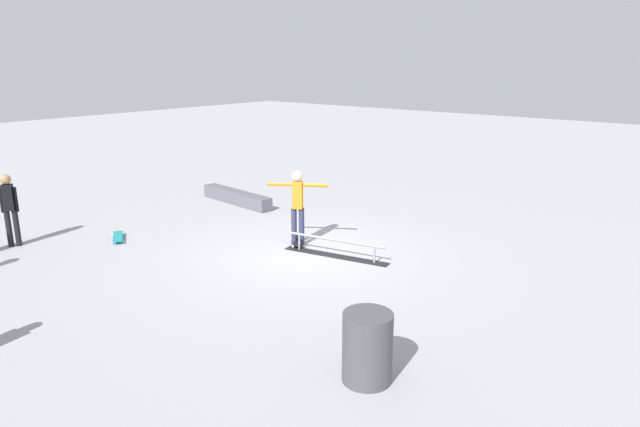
{
  "coord_description": "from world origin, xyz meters",
  "views": [
    {
      "loc": [
        -7.07,
        8.32,
        3.86
      ],
      "look_at": [
        -0.56,
        0.25,
        1.0
      ],
      "focal_mm": 31.84,
      "sensor_mm": 36.0,
      "label": 1
    }
  ],
  "objects_px": {
    "bystander_black_shirt": "(10,206)",
    "trash_bin": "(367,347)",
    "skate_ledge": "(237,197)",
    "grind_rail": "(336,249)",
    "skateboard_main": "(298,240)",
    "skater_main": "(298,202)",
    "loose_skateboard_teal": "(118,237)"
  },
  "relations": [
    {
      "from": "bystander_black_shirt",
      "to": "trash_bin",
      "type": "xyz_separation_m",
      "value": [
        -8.75,
        -0.38,
        -0.42
      ]
    },
    {
      "from": "skate_ledge",
      "to": "bystander_black_shirt",
      "type": "distance_m",
      "value": 5.58
    },
    {
      "from": "grind_rail",
      "to": "bystander_black_shirt",
      "type": "bearing_deg",
      "value": 22.4
    },
    {
      "from": "bystander_black_shirt",
      "to": "trash_bin",
      "type": "height_order",
      "value": "bystander_black_shirt"
    },
    {
      "from": "grind_rail",
      "to": "skateboard_main",
      "type": "distance_m",
      "value": 1.14
    },
    {
      "from": "skate_ledge",
      "to": "skater_main",
      "type": "height_order",
      "value": "skater_main"
    },
    {
      "from": "skater_main",
      "to": "loose_skateboard_teal",
      "type": "xyz_separation_m",
      "value": [
        3.3,
        2.22,
        -0.86
      ]
    },
    {
      "from": "grind_rail",
      "to": "bystander_black_shirt",
      "type": "height_order",
      "value": "bystander_black_shirt"
    },
    {
      "from": "bystander_black_shirt",
      "to": "loose_skateboard_teal",
      "type": "height_order",
      "value": "bystander_black_shirt"
    },
    {
      "from": "grind_rail",
      "to": "skater_main",
      "type": "xyz_separation_m",
      "value": [
        1.06,
        -0.07,
        0.78
      ]
    },
    {
      "from": "skateboard_main",
      "to": "skater_main",
      "type": "bearing_deg",
      "value": -177.48
    },
    {
      "from": "grind_rail",
      "to": "trash_bin",
      "type": "distance_m",
      "value": 4.55
    },
    {
      "from": "skate_ledge",
      "to": "loose_skateboard_teal",
      "type": "xyz_separation_m",
      "value": [
        -0.33,
        3.85,
        -0.1
      ]
    },
    {
      "from": "skater_main",
      "to": "bystander_black_shirt",
      "type": "height_order",
      "value": "skater_main"
    },
    {
      "from": "skateboard_main",
      "to": "bystander_black_shirt",
      "type": "distance_m",
      "value": 6.05
    },
    {
      "from": "grind_rail",
      "to": "skateboard_main",
      "type": "bearing_deg",
      "value": -17.35
    },
    {
      "from": "grind_rail",
      "to": "loose_skateboard_teal",
      "type": "relative_size",
      "value": 2.91
    },
    {
      "from": "skateboard_main",
      "to": "trash_bin",
      "type": "relative_size",
      "value": 0.79
    },
    {
      "from": "grind_rail",
      "to": "bystander_black_shirt",
      "type": "distance_m",
      "value": 6.86
    },
    {
      "from": "skateboard_main",
      "to": "loose_skateboard_teal",
      "type": "bearing_deg",
      "value": 80.45
    },
    {
      "from": "bystander_black_shirt",
      "to": "skater_main",
      "type": "bearing_deg",
      "value": 166.06
    },
    {
      "from": "skate_ledge",
      "to": "skateboard_main",
      "type": "relative_size",
      "value": 3.65
    },
    {
      "from": "skater_main",
      "to": "loose_skateboard_teal",
      "type": "height_order",
      "value": "skater_main"
    },
    {
      "from": "loose_skateboard_teal",
      "to": "trash_bin",
      "type": "distance_m",
      "value": 7.53
    },
    {
      "from": "loose_skateboard_teal",
      "to": "bystander_black_shirt",
      "type": "bearing_deg",
      "value": -96.6
    },
    {
      "from": "loose_skateboard_teal",
      "to": "trash_bin",
      "type": "height_order",
      "value": "trash_bin"
    },
    {
      "from": "grind_rail",
      "to": "trash_bin",
      "type": "bearing_deg",
      "value": 121.29
    },
    {
      "from": "skater_main",
      "to": "skateboard_main",
      "type": "height_order",
      "value": "skater_main"
    },
    {
      "from": "bystander_black_shirt",
      "to": "grind_rail",
      "type": "bearing_deg",
      "value": 159.92
    },
    {
      "from": "trash_bin",
      "to": "skate_ledge",
      "type": "bearing_deg",
      "value": -33.17
    },
    {
      "from": "skater_main",
      "to": "skateboard_main",
      "type": "xyz_separation_m",
      "value": [
        0.06,
        -0.06,
        -0.86
      ]
    },
    {
      "from": "skateboard_main",
      "to": "trash_bin",
      "type": "xyz_separation_m",
      "value": [
        -4.18,
        3.49,
        0.37
      ]
    }
  ]
}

